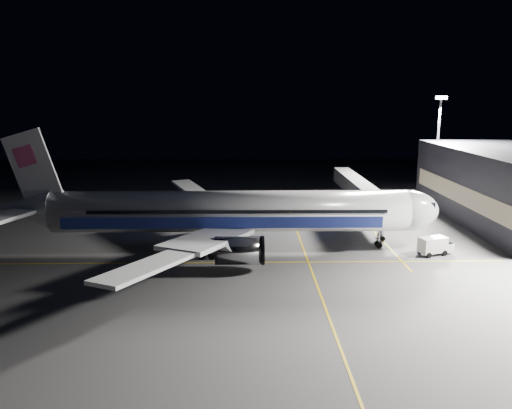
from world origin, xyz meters
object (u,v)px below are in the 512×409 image
Objects in this scene: service_truck at (435,245)px; safety_cone_a at (243,227)px; baggage_tug at (238,210)px; jet_bridge at (361,191)px; floodlight_mast_north at (438,139)px; safety_cone_c at (204,222)px; safety_cone_b at (225,231)px; airliner at (223,212)px.

service_truck reaches higher than safety_cone_a.
service_truck is 35.38m from baggage_tug.
jet_bridge is 1.66× the size of floodlight_mast_north.
floodlight_mast_north is at bearing 50.27° from service_truck.
safety_cone_a is 7.18m from safety_cone_c.
safety_cone_c is (-44.94, -18.32, -12.08)m from floodlight_mast_north.
jet_bridge is 21.80m from baggage_tug.
baggage_tug is at bearing 95.60° from safety_cone_a.
safety_cone_b is (-41.21, -23.86, -12.05)m from floodlight_mast_north.
safety_cone_a is at bearing -24.81° from safety_cone_c.
safety_cone_c is at bearing 105.78° from airliner.
safety_cone_b is (-0.13, 8.12, -4.84)m from airliner.
baggage_tug is at bearing 174.33° from jet_bridge.
service_truck is 36.31m from safety_cone_c.
airliner reaches higher than service_truck.
jet_bridge is at bearing 38.04° from airliner.
service_truck is 8.64× the size of safety_cone_c.
airliner is at bearing -89.05° from safety_cone_b.
jet_bridge is 66.33× the size of safety_cone_a.
airliner is at bearing -142.09° from floodlight_mast_north.
safety_cone_c is (-5.59, -6.51, -0.46)m from baggage_tug.
service_truck is at bearing -109.98° from floodlight_mast_north.
floodlight_mast_north is at bearing 37.74° from jet_bridge.
safety_cone_b reaches higher than safety_cone_c.
service_truck is at bearing -6.41° from airliner.
safety_cone_b is (-2.79, -2.53, 0.06)m from safety_cone_a.
floodlight_mast_north is at bearing 30.07° from safety_cone_b.
safety_cone_c reaches higher than safety_cone_a.
service_truck is at bearing -76.20° from jet_bridge.
airliner is 12.02m from safety_cone_a.
baggage_tug is 4.24× the size of safety_cone_b.
service_truck is (28.29, -3.18, -3.88)m from airliner.
airliner is 15.01m from safety_cone_c.
floodlight_mast_north is at bearing 29.05° from safety_cone_a.
safety_cone_b is at bearing 138.57° from service_truck.
jet_bridge is at bearing 9.26° from safety_cone_c.
floodlight_mast_north is 39.02m from service_truck.
baggage_tug is 12.20m from safety_cone_b.
safety_cone_b is at bearing -77.19° from baggage_tug.
jet_bridge is 22.14m from safety_cone_a.
baggage_tug reaches higher than safety_cone_a.
floodlight_mast_north is 35.53× the size of safety_cone_c.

